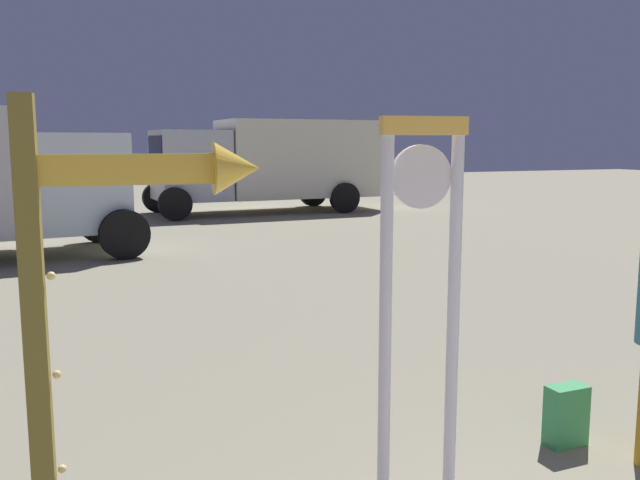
{
  "coord_description": "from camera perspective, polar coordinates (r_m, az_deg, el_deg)",
  "views": [
    {
      "loc": [
        -2.71,
        -0.36,
        2.09
      ],
      "look_at": [
        -0.3,
        5.32,
        1.2
      ],
      "focal_mm": 38.09,
      "sensor_mm": 36.0,
      "label": 1
    }
  ],
  "objects": [
    {
      "name": "arrow_sign",
      "position": [
        3.25,
        -16.74,
        -1.97
      ],
      "size": [
        1.1,
        0.3,
        2.3
      ],
      "color": "olive",
      "rests_on": "ground_plane"
    },
    {
      "name": "standing_clock",
      "position": [
        3.81,
        8.43,
        -3.08
      ],
      "size": [
        0.49,
        0.15,
        2.23
      ],
      "color": "white",
      "rests_on": "ground_plane"
    },
    {
      "name": "backpack",
      "position": [
        5.15,
        19.92,
        -13.72
      ],
      "size": [
        0.28,
        0.2,
        0.43
      ],
      "color": "#3E9C5A",
      "rests_on": "ground_plane"
    },
    {
      "name": "box_truck_far",
      "position": [
        20.64,
        -3.77,
        6.65
      ],
      "size": [
        7.16,
        2.76,
        2.75
      ],
      "color": "silver",
      "rests_on": "ground_plane"
    }
  ]
}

